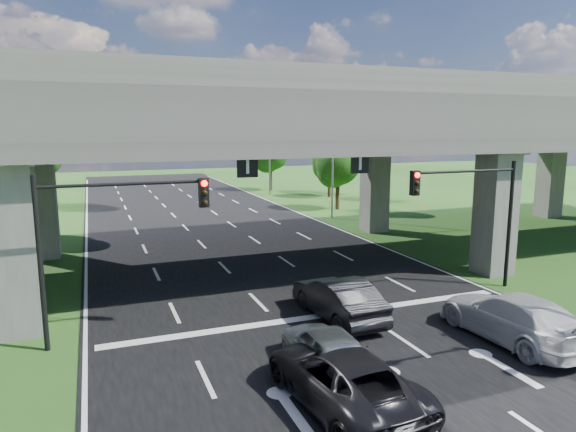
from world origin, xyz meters
TOP-DOWN VIEW (x-y plane):
  - ground at (0.00, 0.00)m, footprint 160.00×160.00m
  - road at (0.00, 10.00)m, footprint 18.00×120.00m
  - overpass at (0.00, 12.00)m, footprint 80.00×15.00m
  - signal_right at (7.82, 3.94)m, footprint 5.76×0.54m
  - signal_left at (-7.82, 3.94)m, footprint 5.76×0.54m
  - streetlight_far at (10.10, 24.00)m, footprint 3.38×0.25m
  - streetlight_beyond at (10.10, 40.00)m, footprint 3.38×0.25m
  - tree_left_near at (-13.95, 26.00)m, footprint 4.50×4.50m
  - tree_left_far at (-12.95, 42.00)m, footprint 4.80×4.80m
  - tree_right_near at (13.05, 28.00)m, footprint 4.20×4.20m
  - tree_right_mid at (16.05, 36.00)m, footprint 3.91×3.90m
  - tree_right_far at (12.05, 44.00)m, footprint 4.50×4.50m
  - car_silver at (-1.80, -0.93)m, footprint 1.92×4.49m
  - car_dark at (0.56, 3.00)m, footprint 1.97×5.12m
  - car_white at (5.40, -1.08)m, footprint 2.53×5.88m
  - car_trailing at (-2.19, -2.80)m, footprint 3.03×5.81m

SIDE VIEW (x-z plane):
  - ground at x=0.00m, z-range 0.00..0.00m
  - road at x=0.00m, z-range 0.00..0.03m
  - car_silver at x=-1.80m, z-range 0.03..1.54m
  - car_trailing at x=-2.19m, z-range 0.03..1.59m
  - car_dark at x=0.56m, z-range 0.03..1.69m
  - car_white at x=5.40m, z-range 0.03..1.72m
  - tree_right_mid at x=16.05m, z-range 0.79..7.55m
  - signal_right at x=7.82m, z-range 1.19..7.19m
  - signal_left at x=-7.82m, z-range 1.19..7.19m
  - tree_right_near at x=13.05m, z-range 0.86..8.14m
  - tree_left_near at x=-13.95m, z-range 0.92..8.72m
  - tree_right_far at x=12.05m, z-range 0.92..8.72m
  - tree_left_far at x=-12.95m, z-range 0.98..9.30m
  - streetlight_far at x=10.10m, z-range 0.85..10.85m
  - streetlight_beyond at x=10.10m, z-range 0.85..10.85m
  - overpass at x=0.00m, z-range 2.92..12.92m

